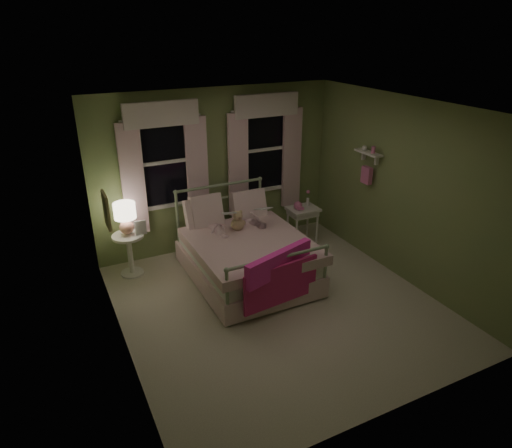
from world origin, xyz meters
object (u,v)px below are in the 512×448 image
bed (245,255)px  table_lamp (125,216)px  nightstand_right (303,213)px  child_right (250,208)px  nightstand_left (129,249)px  child_left (216,212)px  teddy_bear (238,222)px

bed → table_lamp: 1.81m
nightstand_right → bed: bearing=-155.5°
bed → child_right: child_right is taller
nightstand_right → table_lamp: bearing=175.3°
nightstand_right → nightstand_left: bearing=175.3°
bed → child_left: size_ratio=2.73×
table_lamp → child_right: bearing=-13.2°
child_left → nightstand_left: child_left is taller
child_right → nightstand_left: size_ratio=1.01×
nightstand_left → bed: bearing=-29.6°
child_left → nightstand_right: 1.68m
teddy_bear → table_lamp: size_ratio=0.67×
child_right → child_left: bearing=-12.1°
child_right → nightstand_left: child_right is taller
nightstand_left → table_lamp: table_lamp is taller
bed → nightstand_left: bed is taller
child_right → teddy_bear: child_right is taller
teddy_bear → nightstand_right: size_ratio=0.50×
child_right → teddy_bear: size_ratio=2.05×
child_right → table_lamp: bearing=-25.3°
bed → nightstand_left: bearing=150.4°
teddy_bear → child_left: bearing=150.5°
bed → child_left: child_left is taller
nightstand_left → table_lamp: (0.00, 0.00, 0.54)m
teddy_bear → nightstand_left: bearing=159.0°
nightstand_left → table_lamp: bearing=0.0°
table_lamp → nightstand_right: table_lamp is taller
bed → nightstand_right: size_ratio=3.18×
table_lamp → nightstand_left: bearing=180.0°
table_lamp → nightstand_right: bearing=-4.7°
child_left → nightstand_right: bearing=-174.0°
child_left → teddy_bear: child_left is taller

